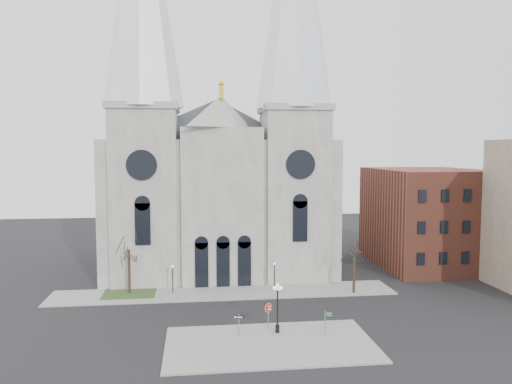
{
  "coord_description": "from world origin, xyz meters",
  "views": [
    {
      "loc": [
        -3.28,
        -46.24,
        16.81
      ],
      "look_at": [
        3.36,
        8.0,
        12.15
      ],
      "focal_mm": 35.0,
      "sensor_mm": 36.0,
      "label": 1
    }
  ],
  "objects": [
    {
      "name": "tree_left",
      "position": [
        -11.0,
        12.0,
        5.58
      ],
      "size": [
        3.2,
        3.2,
        7.5
      ],
      "color": "black",
      "rests_on": "ground"
    },
    {
      "name": "street_name_sign",
      "position": [
        8.27,
        -3.66,
        1.44
      ],
      "size": [
        0.65,
        0.34,
        2.2
      ],
      "rotation": [
        0.0,
        0.0,
        -0.44
      ],
      "color": "slate",
      "rests_on": "sidewalk_near"
    },
    {
      "name": "stop_sign",
      "position": [
        3.33,
        -1.59,
        1.92
      ],
      "size": [
        0.89,
        0.19,
        2.49
      ],
      "rotation": [
        0.0,
        0.0,
        0.19
      ],
      "color": "slate",
      "rests_on": "sidewalk_near"
    },
    {
      "name": "sidewalk_far",
      "position": [
        0.0,
        11.0,
        0.07
      ],
      "size": [
        40.0,
        6.0,
        0.14
      ],
      "primitive_type": "cube",
      "color": "gray",
      "rests_on": "ground"
    },
    {
      "name": "ground",
      "position": [
        0.0,
        0.0,
        0.0
      ],
      "size": [
        160.0,
        160.0,
        0.0
      ],
      "primitive_type": "plane",
      "color": "black",
      "rests_on": "ground"
    },
    {
      "name": "cathedral",
      "position": [
        0.0,
        22.86,
        18.48
      ],
      "size": [
        33.0,
        26.66,
        54.0
      ],
      "color": "gray",
      "rests_on": "ground"
    },
    {
      "name": "globe_lamp",
      "position": [
        4.04,
        -2.52,
        3.03
      ],
      "size": [
        1.02,
        1.02,
        4.59
      ],
      "rotation": [
        0.0,
        0.0,
        -0.03
      ],
      "color": "black",
      "rests_on": "sidewalk_near"
    },
    {
      "name": "bg_building_brick",
      "position": [
        30.0,
        22.0,
        7.0
      ],
      "size": [
        14.0,
        18.0,
        14.0
      ],
      "primitive_type": "cube",
      "color": "brown",
      "rests_on": "ground"
    },
    {
      "name": "grass_patch",
      "position": [
        -11.0,
        12.0,
        0.09
      ],
      "size": [
        6.0,
        5.0,
        0.18
      ],
      "primitive_type": "cube",
      "color": "#2E461E",
      "rests_on": "ground"
    },
    {
      "name": "ped_lamp_right",
      "position": [
        6.0,
        11.5,
        2.33
      ],
      "size": [
        0.32,
        0.32,
        3.26
      ],
      "color": "black",
      "rests_on": "sidewalk_far"
    },
    {
      "name": "tree_right",
      "position": [
        15.0,
        9.0,
        4.47
      ],
      "size": [
        3.2,
        3.2,
        6.0
      ],
      "color": "black",
      "rests_on": "ground"
    },
    {
      "name": "ped_lamp_left",
      "position": [
        -6.0,
        11.5,
        2.33
      ],
      "size": [
        0.32,
        0.32,
        3.26
      ],
      "color": "black",
      "rests_on": "sidewalk_far"
    },
    {
      "name": "one_way_sign",
      "position": [
        0.47,
        -2.95,
        1.49
      ],
      "size": [
        0.85,
        0.21,
        1.97
      ],
      "rotation": [
        0.0,
        0.0,
        -0.2
      ],
      "color": "slate",
      "rests_on": "sidewalk_near"
    },
    {
      "name": "sidewalk_near",
      "position": [
        3.0,
        -5.0,
        0.07
      ],
      "size": [
        18.0,
        10.0,
        0.14
      ],
      "primitive_type": "cube",
      "color": "gray",
      "rests_on": "ground"
    }
  ]
}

